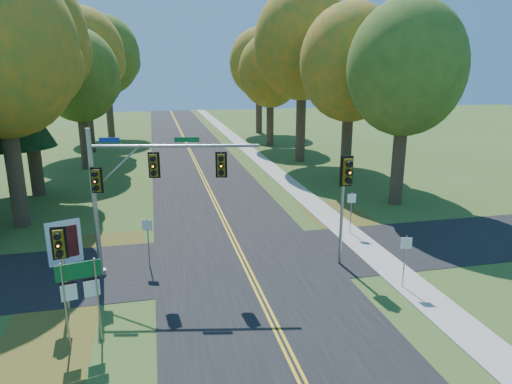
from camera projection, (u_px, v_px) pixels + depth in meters
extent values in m
plane|color=#38551E|center=(252.00, 278.00, 19.29)|extent=(160.00, 160.00, 0.00)
cube|color=black|center=(252.00, 278.00, 19.29)|extent=(8.00, 160.00, 0.02)
cube|color=black|center=(243.00, 259.00, 21.17)|extent=(60.00, 6.00, 0.02)
cube|color=gold|center=(249.00, 278.00, 19.26)|extent=(0.10, 160.00, 0.01)
cube|color=gold|center=(254.00, 277.00, 19.31)|extent=(0.10, 160.00, 0.01)
cube|color=#9E998E|center=(386.00, 264.00, 20.60)|extent=(1.60, 160.00, 0.06)
cube|color=brown|center=(101.00, 255.00, 21.68)|extent=(4.00, 6.00, 0.00)
cube|color=brown|center=(345.00, 221.00, 26.38)|extent=(3.50, 8.00, 0.00)
cube|color=brown|center=(47.00, 340.00, 14.88)|extent=(3.00, 5.00, 0.00)
cylinder|color=#38281C|center=(14.00, 167.00, 24.78)|extent=(0.86, 0.86, 6.75)
sphere|color=orange|center=(39.00, 65.00, 24.84)|extent=(4.80, 4.80, 4.80)
cylinder|color=#38281C|center=(399.00, 158.00, 29.12)|extent=(0.83, 0.83, 6.08)
ellipsoid|color=#5B7725|center=(406.00, 68.00, 27.66)|extent=(7.20, 7.20, 8.28)
sphere|color=#5B7725|center=(417.00, 79.00, 29.17)|extent=(4.32, 4.32, 4.32)
sphere|color=#5B7725|center=(394.00, 55.00, 26.52)|extent=(3.96, 3.96, 3.96)
cylinder|color=#38281C|center=(32.00, 142.00, 31.06)|extent=(0.89, 0.89, 7.42)
ellipsoid|color=orange|center=(19.00, 38.00, 29.29)|extent=(8.60, 8.60, 9.89)
sphere|color=orange|center=(53.00, 53.00, 31.10)|extent=(5.16, 5.16, 5.16)
cylinder|color=#38281C|center=(347.00, 140.00, 35.36)|extent=(0.84, 0.84, 6.30)
ellipsoid|color=orange|center=(351.00, 63.00, 33.83)|extent=(7.60, 7.60, 8.74)
sphere|color=orange|center=(362.00, 73.00, 35.43)|extent=(4.56, 4.56, 4.56)
sphere|color=orange|center=(338.00, 52.00, 32.64)|extent=(4.18, 4.18, 4.18)
cylinder|color=#38281C|center=(84.00, 137.00, 39.48)|extent=(0.81, 0.81, 5.62)
ellipsoid|color=#5B7725|center=(78.00, 75.00, 38.12)|extent=(6.80, 6.80, 7.82)
sphere|color=#5B7725|center=(97.00, 83.00, 39.54)|extent=(4.08, 4.08, 4.08)
sphere|color=#5B7725|center=(60.00, 67.00, 37.04)|extent=(3.74, 3.74, 3.74)
cylinder|color=#38281C|center=(301.00, 121.00, 42.57)|extent=(0.90, 0.90, 7.65)
ellipsoid|color=orange|center=(303.00, 43.00, 40.76)|extent=(8.80, 8.80, 10.12)
sphere|color=orange|center=(316.00, 54.00, 42.60)|extent=(5.28, 5.28, 5.28)
sphere|color=orange|center=(289.00, 32.00, 39.37)|extent=(4.84, 4.84, 4.84)
cylinder|color=#38281C|center=(89.00, 119.00, 47.37)|extent=(0.87, 0.87, 6.98)
ellipsoid|color=orange|center=(83.00, 55.00, 45.69)|extent=(8.20, 8.20, 9.43)
sphere|color=orange|center=(102.00, 64.00, 47.41)|extent=(4.92, 4.92, 4.92)
sphere|color=orange|center=(65.00, 46.00, 44.40)|extent=(4.51, 4.51, 4.51)
cylinder|color=#38281C|center=(270.00, 120.00, 51.34)|extent=(0.82, 0.82, 5.85)
ellipsoid|color=orange|center=(270.00, 71.00, 49.93)|extent=(7.00, 7.00, 8.05)
sphere|color=orange|center=(280.00, 77.00, 51.40)|extent=(4.20, 4.20, 4.20)
sphere|color=orange|center=(261.00, 64.00, 48.83)|extent=(3.85, 3.85, 3.85)
cylinder|color=#38281C|center=(109.00, 109.00, 57.85)|extent=(0.88, 0.88, 7.20)
ellipsoid|color=#5B7725|center=(105.00, 55.00, 56.13)|extent=(8.40, 8.40, 9.66)
sphere|color=#5B7725|center=(120.00, 62.00, 57.89)|extent=(5.04, 5.04, 5.04)
sphere|color=#5B7725|center=(91.00, 47.00, 54.80)|extent=(4.62, 4.62, 4.62)
cylinder|color=#38281C|center=(259.00, 109.00, 61.58)|extent=(0.85, 0.85, 6.53)
ellipsoid|color=orange|center=(259.00, 63.00, 60.00)|extent=(7.80, 7.80, 8.97)
sphere|color=orange|center=(268.00, 69.00, 61.64)|extent=(4.68, 4.68, 4.68)
sphere|color=orange|center=(250.00, 56.00, 58.77)|extent=(4.29, 4.29, 4.29)
cylinder|color=#38281C|center=(17.00, 172.00, 31.14)|extent=(0.50, 0.50, 3.42)
cone|color=black|center=(7.00, 106.00, 29.98)|extent=(5.60, 5.60, 5.45)
cylinder|color=gray|center=(95.00, 205.00, 18.71)|extent=(0.20, 0.20, 6.31)
cylinder|color=gray|center=(101.00, 272.00, 19.50)|extent=(0.40, 0.40, 0.27)
cylinder|color=gray|center=(175.00, 146.00, 18.15)|extent=(6.65, 1.43, 0.13)
cylinder|color=gray|center=(116.00, 168.00, 18.33)|extent=(2.01, 0.47, 1.86)
cylinder|color=gray|center=(153.00, 150.00, 18.17)|extent=(0.04, 0.04, 0.32)
cube|color=#72590C|center=(154.00, 165.00, 18.33)|extent=(0.35, 0.32, 0.90)
cube|color=black|center=(154.00, 165.00, 18.33)|extent=(0.46, 0.12, 1.06)
sphere|color=orange|center=(153.00, 166.00, 18.13)|extent=(0.16, 0.16, 0.16)
cylinder|color=black|center=(153.00, 159.00, 18.06)|extent=(0.24, 0.18, 0.22)
cylinder|color=black|center=(153.00, 166.00, 18.13)|extent=(0.24, 0.18, 0.22)
cylinder|color=black|center=(154.00, 173.00, 18.21)|extent=(0.24, 0.18, 0.22)
cylinder|color=gray|center=(221.00, 150.00, 18.24)|extent=(0.04, 0.04, 0.32)
cube|color=#72590C|center=(221.00, 165.00, 18.40)|extent=(0.35, 0.32, 0.90)
cube|color=black|center=(221.00, 165.00, 18.40)|extent=(0.46, 0.12, 1.06)
sphere|color=orange|center=(221.00, 166.00, 18.20)|extent=(0.16, 0.16, 0.16)
cylinder|color=black|center=(221.00, 159.00, 18.13)|extent=(0.24, 0.18, 0.22)
cylinder|color=black|center=(221.00, 166.00, 18.20)|extent=(0.24, 0.18, 0.22)
cylinder|color=black|center=(221.00, 173.00, 18.28)|extent=(0.24, 0.18, 0.22)
cube|color=#72590C|center=(97.00, 180.00, 18.30)|extent=(0.35, 0.32, 0.90)
cube|color=black|center=(97.00, 180.00, 18.30)|extent=(0.46, 0.12, 1.06)
sphere|color=orange|center=(95.00, 181.00, 18.10)|extent=(0.16, 0.16, 0.16)
cylinder|color=black|center=(95.00, 174.00, 18.02)|extent=(0.24, 0.18, 0.22)
cylinder|color=black|center=(95.00, 181.00, 18.10)|extent=(0.24, 0.18, 0.22)
cylinder|color=black|center=(96.00, 188.00, 18.17)|extent=(0.24, 0.18, 0.22)
cube|color=navy|center=(109.00, 140.00, 18.02)|extent=(0.80, 0.19, 0.20)
cube|color=#0C5926|center=(187.00, 140.00, 18.10)|extent=(0.98, 0.23, 0.20)
cylinder|color=#919499|center=(342.00, 212.00, 20.08)|extent=(0.13, 0.13, 4.91)
cube|color=#72590C|center=(346.00, 171.00, 19.35)|extent=(0.39, 0.35, 1.12)
cube|color=black|center=(346.00, 171.00, 19.35)|extent=(0.58, 0.05, 1.32)
sphere|color=orange|center=(349.00, 173.00, 19.11)|extent=(0.20, 0.20, 0.20)
cylinder|color=black|center=(350.00, 164.00, 19.01)|extent=(0.27, 0.19, 0.27)
cylinder|color=black|center=(349.00, 173.00, 19.11)|extent=(0.27, 0.19, 0.27)
cylinder|color=black|center=(349.00, 181.00, 19.20)|extent=(0.27, 0.19, 0.27)
cylinder|color=#919499|center=(64.00, 270.00, 16.32)|extent=(0.12, 0.12, 3.23)
cube|color=#72590C|center=(59.00, 243.00, 15.82)|extent=(0.35, 0.31, 1.01)
cube|color=black|center=(59.00, 243.00, 15.82)|extent=(0.52, 0.05, 1.19)
sphere|color=orange|center=(58.00, 245.00, 15.60)|extent=(0.18, 0.18, 0.18)
cylinder|color=black|center=(57.00, 236.00, 15.51)|extent=(0.25, 0.17, 0.24)
cylinder|color=black|center=(58.00, 245.00, 15.60)|extent=(0.25, 0.17, 0.24)
cylinder|color=black|center=(59.00, 254.00, 15.68)|extent=(0.25, 0.17, 0.24)
cylinder|color=gray|center=(65.00, 307.00, 14.10)|extent=(0.06, 0.06, 2.90)
cylinder|color=gray|center=(98.00, 300.00, 14.50)|extent=(0.06, 0.06, 2.90)
cube|color=#0C5524|center=(78.00, 271.00, 14.03)|extent=(1.33, 0.34, 0.53)
cube|color=silver|center=(78.00, 271.00, 14.03)|extent=(1.13, 0.26, 0.08)
cube|color=silver|center=(69.00, 293.00, 14.07)|extent=(0.48, 0.15, 0.53)
cube|color=black|center=(68.00, 283.00, 13.99)|extent=(0.47, 0.11, 0.10)
cube|color=silver|center=(92.00, 288.00, 14.35)|extent=(0.48, 0.15, 0.53)
cube|color=black|center=(91.00, 279.00, 14.27)|extent=(0.47, 0.11, 0.10)
cube|color=white|center=(64.00, 243.00, 20.43)|extent=(1.44, 0.72, 2.03)
cube|color=maroon|center=(65.00, 242.00, 20.32)|extent=(1.06, 0.43, 1.47)
cube|color=white|center=(53.00, 263.00, 20.35)|extent=(0.12, 0.12, 0.34)
cube|color=white|center=(79.00, 257.00, 20.95)|extent=(0.12, 0.12, 0.34)
cylinder|color=gray|center=(351.00, 213.00, 24.15)|extent=(0.05, 0.05, 2.29)
cube|color=white|center=(352.00, 198.00, 23.91)|extent=(0.42, 0.17, 0.47)
cylinder|color=gray|center=(404.00, 262.00, 18.14)|extent=(0.05, 0.05, 2.24)
cube|color=silver|center=(406.00, 243.00, 17.91)|extent=(0.42, 0.14, 0.46)
cylinder|color=gray|center=(148.00, 243.00, 19.98)|extent=(0.05, 0.05, 2.33)
cube|color=silver|center=(147.00, 225.00, 19.73)|extent=(0.43, 0.19, 0.48)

